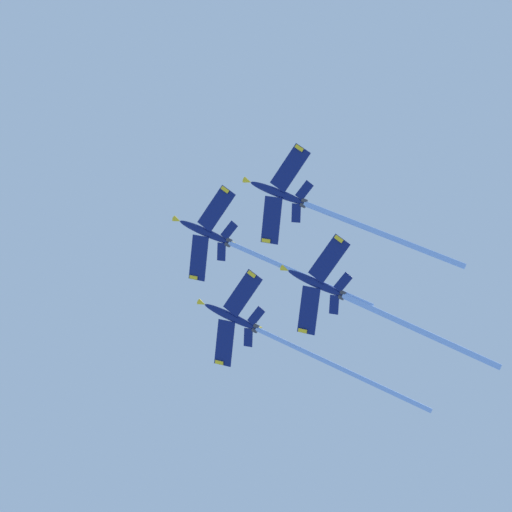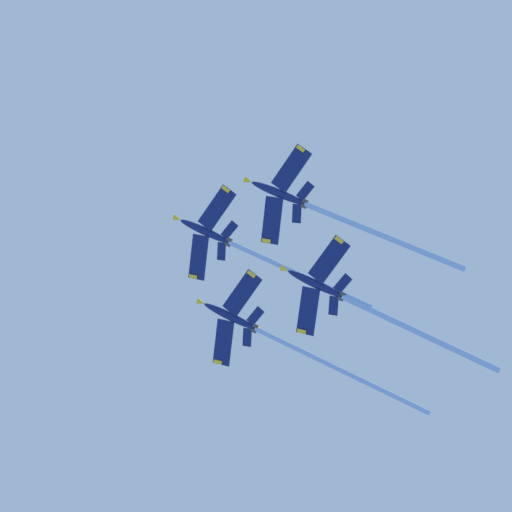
# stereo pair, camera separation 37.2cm
# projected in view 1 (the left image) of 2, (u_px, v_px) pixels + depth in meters

# --- Properties ---
(jet_lead) EXTENTS (34.42, 27.87, 20.47)m
(jet_lead) POSITION_uv_depth(u_px,v_px,m) (237.00, 246.00, 177.53)
(jet_lead) COLOR navy
(jet_left_wing) EXTENTS (34.88, 28.61, 20.43)m
(jet_left_wing) POSITION_uv_depth(u_px,v_px,m) (320.00, 210.00, 169.23)
(jet_left_wing) COLOR navy
(jet_right_wing) EXTENTS (38.37, 30.64, 21.93)m
(jet_right_wing) POSITION_uv_depth(u_px,v_px,m) (270.00, 335.00, 173.43)
(jet_right_wing) COLOR navy
(jet_slot) EXTENTS (34.13, 27.35, 20.88)m
(jet_slot) POSITION_uv_depth(u_px,v_px,m) (358.00, 302.00, 166.64)
(jet_slot) COLOR navy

